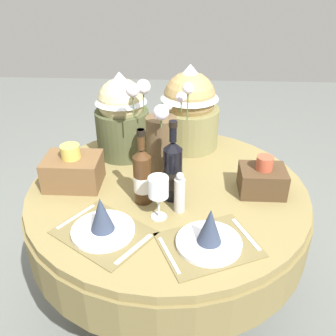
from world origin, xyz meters
TOP-DOWN VIEW (x-y plane):
  - ground at (0.00, 0.00)m, footprint 8.00×8.00m
  - dining_table at (0.00, 0.00)m, footprint 1.28×1.28m
  - place_setting_left at (-0.23, -0.33)m, footprint 0.43×0.41m
  - place_setting_right at (0.17, -0.38)m, footprint 0.42×0.38m
  - flower_vase at (-0.04, 0.09)m, footprint 0.28×0.24m
  - wine_bottle_left at (-0.10, -0.12)m, footprint 0.08×0.08m
  - wine_bottle_centre at (0.03, -0.08)m, footprint 0.08×0.08m
  - wine_glass_left at (-0.02, -0.22)m, footprint 0.08×0.08m
  - pepper_mill at (0.06, -0.18)m, footprint 0.04×0.04m
  - gift_tub_back_left at (-0.25, 0.31)m, footprint 0.27×0.27m
  - gift_tub_back_centre at (0.09, 0.43)m, footprint 0.32×0.32m
  - woven_basket_side_left at (-0.42, -0.00)m, footprint 0.25×0.19m
  - woven_basket_side_right at (0.41, -0.02)m, footprint 0.20×0.16m

SIDE VIEW (x-z plane):
  - ground at x=0.00m, z-range 0.00..0.00m
  - dining_table at x=0.00m, z-range 0.23..0.96m
  - place_setting_left at x=-0.23m, z-range 0.70..0.86m
  - place_setting_right at x=0.17m, z-range 0.70..0.86m
  - woven_basket_side_right at x=0.41m, z-range 0.71..0.88m
  - woven_basket_side_left at x=-0.42m, z-range 0.71..0.90m
  - pepper_mill at x=0.06m, z-range 0.72..0.91m
  - wine_bottle_left at x=-0.10m, z-range 0.69..1.02m
  - wine_bottle_centre at x=0.03m, z-range 0.69..1.05m
  - wine_glass_left at x=-0.02m, z-range 0.78..0.96m
  - flower_vase at x=-0.04m, z-range 0.69..1.15m
  - gift_tub_back_left at x=-0.25m, z-range 0.74..1.18m
  - gift_tub_back_centre at x=0.09m, z-range 0.74..1.18m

